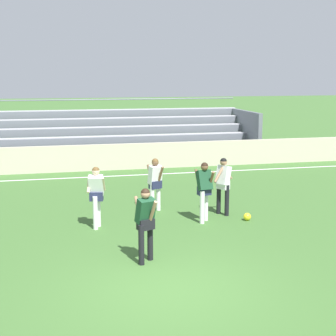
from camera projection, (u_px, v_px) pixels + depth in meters
ground_plane at (169, 289)px, 9.77m from camera, size 160.00×160.00×0.00m
field_line_sideline at (108, 176)px, 20.52m from camera, size 44.00×0.12×0.01m
sideline_wall at (104, 157)px, 21.71m from camera, size 48.00×0.16×1.14m
bleacher_stand at (77, 135)px, 24.42m from camera, size 17.67×4.29×2.83m
player_dark_on_ball at (204, 187)px, 14.03m from camera, size 0.45×0.57×1.72m
player_white_deep_cover at (223, 181)px, 14.77m from camera, size 0.73×0.50×1.72m
player_white_overlapping at (155, 180)px, 15.16m from camera, size 0.46×0.57×1.64m
player_dark_challenging at (146, 219)px, 10.99m from camera, size 0.47×0.64×1.69m
player_white_pressing_high at (96, 192)px, 13.49m from camera, size 0.54×0.47×1.70m
soccer_ball at (247, 217)px, 14.34m from camera, size 0.22×0.22×0.22m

